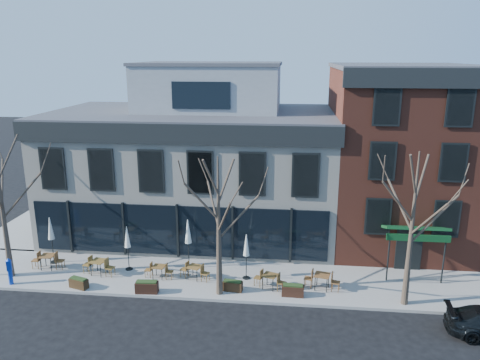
# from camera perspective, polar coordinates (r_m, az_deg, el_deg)

# --- Properties ---
(ground) EXTENTS (120.00, 120.00, 0.00)m
(ground) POSITION_cam_1_polar(r_m,az_deg,el_deg) (28.19, -7.43, -9.69)
(ground) COLOR black
(ground) RESTS_ON ground
(sidewalk_front) EXTENTS (33.50, 4.70, 0.15)m
(sidewalk_front) POSITION_cam_1_polar(r_m,az_deg,el_deg) (25.70, -1.35, -11.96)
(sidewalk_front) COLOR gray
(sidewalk_front) RESTS_ON ground
(sidewalk_side) EXTENTS (4.50, 12.00, 0.15)m
(sidewalk_side) POSITION_cam_1_polar(r_m,az_deg,el_deg) (37.35, -22.30, -4.30)
(sidewalk_side) COLOR gray
(sidewalk_side) RESTS_ON ground
(corner_building) EXTENTS (18.39, 10.39, 11.10)m
(corner_building) POSITION_cam_1_polar(r_m,az_deg,el_deg) (31.34, -5.45, 2.06)
(corner_building) COLOR silver
(corner_building) RESTS_ON ground
(red_brick_building) EXTENTS (8.20, 11.78, 11.18)m
(red_brick_building) POSITION_cam_1_polar(r_m,az_deg,el_deg) (31.16, 18.49, 2.99)
(red_brick_building) COLOR brown
(red_brick_building) RESTS_ON ground
(tree_corner) EXTENTS (3.93, 3.98, 7.92)m
(tree_corner) POSITION_cam_1_polar(r_m,az_deg,el_deg) (27.25, -27.04, -2.61)
(tree_corner) COLOR #382B21
(tree_corner) RESTS_ON sidewalk_front
(tree_mid) EXTENTS (3.50, 3.55, 7.04)m
(tree_mid) POSITION_cam_1_polar(r_m,az_deg,el_deg) (22.63, -2.59, -5.54)
(tree_mid) COLOR #382B21
(tree_mid) RESTS_ON sidewalk_front
(tree_right) EXTENTS (3.72, 3.77, 7.48)m
(tree_right) POSITION_cam_1_polar(r_m,az_deg,el_deg) (23.03, 20.24, -5.52)
(tree_right) COLOR #382B21
(tree_right) RESTS_ON sidewalk_front
(call_box) EXTENTS (0.31, 0.29, 1.45)m
(call_box) POSITION_cam_1_polar(r_m,az_deg,el_deg) (27.41, -26.27, -9.86)
(call_box) COLOR #0C30A2
(call_box) RESTS_ON sidewalk_front
(cafe_set_0) EXTENTS (1.84, 0.77, 0.97)m
(cafe_set_0) POSITION_cam_1_polar(r_m,az_deg,el_deg) (28.55, -22.36, -9.02)
(cafe_set_0) COLOR brown
(cafe_set_0) RESTS_ON sidewalk_front
(cafe_set_1) EXTENTS (1.92, 0.88, 0.99)m
(cafe_set_1) POSITION_cam_1_polar(r_m,az_deg,el_deg) (26.91, -16.85, -9.96)
(cafe_set_1) COLOR brown
(cafe_set_1) RESTS_ON sidewalk_front
(cafe_set_2) EXTENTS (1.61, 0.68, 0.84)m
(cafe_set_2) POSITION_cam_1_polar(r_m,az_deg,el_deg) (25.82, -9.86, -10.80)
(cafe_set_2) COLOR brown
(cafe_set_2) RESTS_ON sidewalk_front
(cafe_set_3) EXTENTS (1.73, 0.91, 0.89)m
(cafe_set_3) POSITION_cam_1_polar(r_m,az_deg,el_deg) (25.45, -5.54, -10.97)
(cafe_set_3) COLOR brown
(cafe_set_3) RESTS_ON sidewalk_front
(cafe_set_4) EXTENTS (1.78, 1.03, 0.92)m
(cafe_set_4) POSITION_cam_1_polar(r_m,az_deg,el_deg) (24.45, 3.67, -12.04)
(cafe_set_4) COLOR brown
(cafe_set_4) RESTS_ON sidewalk_front
(cafe_set_5) EXTENTS (1.91, 0.89, 0.98)m
(cafe_set_5) POSITION_cam_1_polar(r_m,az_deg,el_deg) (24.68, 9.96, -11.90)
(cafe_set_5) COLOR brown
(cafe_set_5) RESTS_ON sidewalk_front
(umbrella_0) EXTENTS (0.44, 0.44, 2.75)m
(umbrella_0) POSITION_cam_1_polar(r_m,az_deg,el_deg) (28.67, -22.08, -5.78)
(umbrella_0) COLOR black
(umbrella_0) RESTS_ON sidewalk_front
(umbrella_1) EXTENTS (0.41, 0.41, 2.54)m
(umbrella_1) POSITION_cam_1_polar(r_m,az_deg,el_deg) (26.55, -13.58, -7.05)
(umbrella_1) COLOR black
(umbrella_1) RESTS_ON sidewalk_front
(umbrella_2) EXTENTS (0.46, 0.46, 2.89)m
(umbrella_2) POSITION_cam_1_polar(r_m,az_deg,el_deg) (26.04, -6.35, -6.57)
(umbrella_2) COLOR black
(umbrella_2) RESTS_ON sidewalk_front
(umbrella_3) EXTENTS (0.40, 0.40, 2.52)m
(umbrella_3) POSITION_cam_1_polar(r_m,az_deg,el_deg) (24.83, 0.78, -8.23)
(umbrella_3) COLOR black
(umbrella_3) RESTS_ON sidewalk_front
(planter_0) EXTENTS (1.07, 0.68, 0.56)m
(planter_0) POSITION_cam_1_polar(r_m,az_deg,el_deg) (25.89, -19.06, -11.77)
(planter_0) COLOR #322210
(planter_0) RESTS_ON sidewalk_front
(planter_1) EXTENTS (1.16, 0.53, 0.63)m
(planter_1) POSITION_cam_1_polar(r_m,az_deg,el_deg) (24.53, -11.29, -12.65)
(planter_1) COLOR black
(planter_1) RESTS_ON sidewalk_front
(planter_2) EXTENTS (1.03, 0.52, 0.56)m
(planter_2) POSITION_cam_1_polar(r_m,az_deg,el_deg) (24.27, -0.91, -12.75)
(planter_2) COLOR #321F10
(planter_2) RESTS_ON sidewalk_front
(planter_3) EXTENTS (1.10, 0.47, 0.61)m
(planter_3) POSITION_cam_1_polar(r_m,az_deg,el_deg) (23.94, 6.45, -13.20)
(planter_3) COLOR black
(planter_3) RESTS_ON sidewalk_front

